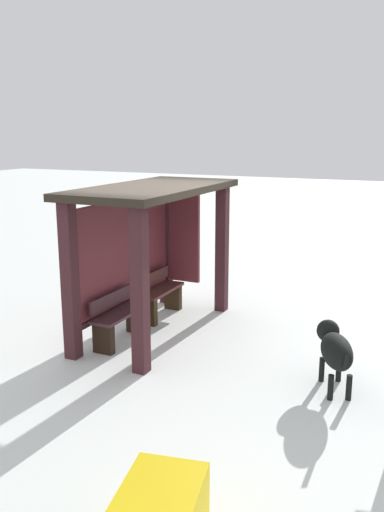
{
  "coord_description": "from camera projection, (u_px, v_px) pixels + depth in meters",
  "views": [
    {
      "loc": [
        -7.14,
        -3.99,
        3.12
      ],
      "look_at": [
        0.12,
        -0.58,
        1.27
      ],
      "focal_mm": 37.63,
      "sensor_mm": 36.0,
      "label": 1
    }
  ],
  "objects": [
    {
      "name": "ground_plane",
      "position": [
        156.0,
        331.0,
        8.65
      ],
      "size": [
        60.0,
        60.0,
        0.0
      ],
      "primitive_type": "plane",
      "color": "silver"
    },
    {
      "name": "bus_shelter",
      "position": [
        148.0,
        229.0,
        8.42
      ],
      "size": [
        3.23,
        1.52,
        2.34
      ],
      "color": "#3C1D22",
      "rests_on": "ground"
    },
    {
      "name": "bench_left_inside",
      "position": [
        119.0,
        320.0,
        8.12
      ],
      "size": [
        1.11,
        0.37,
        0.76
      ],
      "color": "#41262B",
      "rests_on": "ground"
    },
    {
      "name": "bench_center_inside",
      "position": [
        160.0,
        296.0,
        9.25
      ],
      "size": [
        1.11,
        0.35,
        0.78
      ],
      "color": "#4F2926",
      "rests_on": "ground"
    },
    {
      "name": "dog",
      "position": [
        335.0,
        349.0,
        6.63
      ],
      "size": [
        1.08,
        0.66,
        0.74
      ],
      "color": "black",
      "rests_on": "ground"
    }
  ]
}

